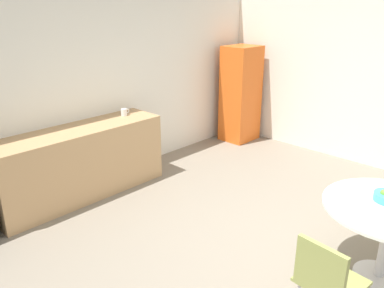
{
  "coord_description": "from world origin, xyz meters",
  "views": [
    {
      "loc": [
        -2.87,
        -1.53,
        2.38
      ],
      "look_at": [
        -0.1,
        1.17,
        0.95
      ],
      "focal_mm": 36.42,
      "sensor_mm": 36.0,
      "label": 1
    }
  ],
  "objects": [
    {
      "name": "ground_plane",
      "position": [
        0.0,
        0.0,
        0.0
      ],
      "size": [
        6.0,
        6.0,
        0.0
      ],
      "primitive_type": "plane",
      "color": "gray"
    },
    {
      "name": "wall_back",
      "position": [
        0.0,
        3.0,
        1.3
      ],
      "size": [
        6.0,
        0.1,
        2.6
      ],
      "primitive_type": "cube",
      "color": "white",
      "rests_on": "ground_plane"
    },
    {
      "name": "counter_block",
      "position": [
        -0.61,
        2.65,
        0.45
      ],
      "size": [
        2.19,
        0.6,
        0.9
      ],
      "primitive_type": "cube",
      "color": "tan",
      "rests_on": "ground_plane"
    },
    {
      "name": "locker_cabinet",
      "position": [
        2.55,
        2.55,
        0.83
      ],
      "size": [
        0.6,
        0.5,
        1.66
      ],
      "primitive_type": "cube",
      "color": "orange",
      "rests_on": "ground_plane"
    },
    {
      "name": "chair_olive",
      "position": [
        -0.58,
        -0.63,
        0.52
      ],
      "size": [
        0.46,
        0.46,
        0.83
      ],
      "color": "silver",
      "rests_on": "ground_plane"
    },
    {
      "name": "mug_white",
      "position": [
        0.16,
        2.71,
        0.95
      ],
      "size": [
        0.13,
        0.08,
        0.09
      ],
      "color": "white",
      "rests_on": "counter_block"
    }
  ]
}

